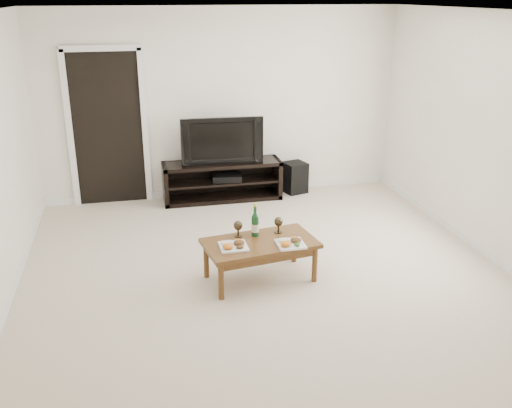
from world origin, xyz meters
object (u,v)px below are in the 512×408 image
object	(u,v)px
media_console	(222,181)
coffee_table	(260,260)
television	(221,139)
subwoofer	(295,177)

from	to	relation	value
media_console	coffee_table	xyz separation A→B (m)	(-0.03, -2.45, -0.07)
coffee_table	television	bearing A→B (deg)	89.41
media_console	television	xyz separation A→B (m)	(0.00, 0.00, 0.60)
media_console	subwoofer	size ratio (longest dim) A/B	3.70
subwoofer	coffee_table	xyz separation A→B (m)	(-1.11, -2.53, -0.01)
coffee_table	subwoofer	bearing A→B (deg)	66.32
media_console	subwoofer	world-z (taller)	media_console
television	media_console	bearing A→B (deg)	0.00
television	coffee_table	bearing A→B (deg)	-88.12
media_console	coffee_table	distance (m)	2.45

